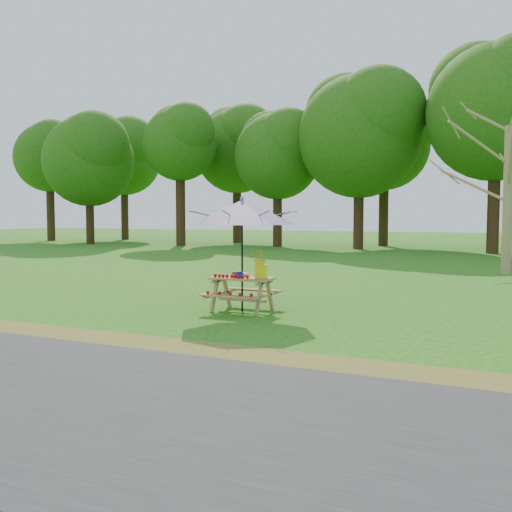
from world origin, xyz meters
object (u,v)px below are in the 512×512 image
at_px(bare_tree, 512,64).
at_px(picnic_table, 242,295).
at_px(flower_bucket, 261,262).
at_px(patio_umbrella, 242,212).

distance_m(bare_tree, picnic_table, 12.79).
relative_size(picnic_table, flower_bucket, 2.35).
bearing_deg(bare_tree, flower_bucket, -112.76).
bearing_deg(bare_tree, patio_umbrella, -114.14).
relative_size(picnic_table, patio_umbrella, 0.53).
xyz_separation_m(picnic_table, patio_umbrella, (0.00, 0.00, 1.62)).
distance_m(bare_tree, patio_umbrella, 12.06).
xyz_separation_m(bare_tree, flower_bucket, (-4.19, -9.99, -5.72)).
height_order(picnic_table, patio_umbrella, patio_umbrella).
bearing_deg(picnic_table, patio_umbrella, 84.81).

